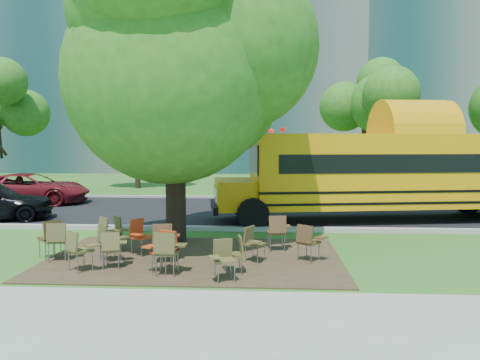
# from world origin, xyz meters

# --- Properties ---
(ground) EXTENTS (160.00, 160.00, 0.00)m
(ground) POSITION_xyz_m (0.00, 0.00, 0.00)
(ground) COLOR #28551A
(ground) RESTS_ON ground
(sidewalk) EXTENTS (60.00, 4.00, 0.04)m
(sidewalk) POSITION_xyz_m (0.00, -5.00, 0.02)
(sidewalk) COLOR gray
(sidewalk) RESTS_ON ground
(dirt_patch) EXTENTS (7.00, 4.50, 0.03)m
(dirt_patch) POSITION_xyz_m (1.00, -0.50, 0.01)
(dirt_patch) COLOR #382819
(dirt_patch) RESTS_ON ground
(asphalt_road) EXTENTS (80.00, 8.00, 0.04)m
(asphalt_road) POSITION_xyz_m (0.00, 7.00, 0.02)
(asphalt_road) COLOR black
(asphalt_road) RESTS_ON ground
(kerb_near) EXTENTS (80.00, 0.25, 0.14)m
(kerb_near) POSITION_xyz_m (0.00, 3.00, 0.07)
(kerb_near) COLOR gray
(kerb_near) RESTS_ON ground
(kerb_far) EXTENTS (80.00, 0.25, 0.14)m
(kerb_far) POSITION_xyz_m (0.00, 11.10, 0.07)
(kerb_far) COLOR gray
(kerb_far) RESTS_ON ground
(building_main) EXTENTS (38.00, 16.00, 22.00)m
(building_main) POSITION_xyz_m (-8.00, 36.00, 11.00)
(building_main) COLOR slate
(building_main) RESTS_ON ground
(building_right) EXTENTS (30.00, 16.00, 25.00)m
(building_right) POSITION_xyz_m (24.00, 38.00, 12.50)
(building_right) COLOR gray
(building_right) RESTS_ON ground
(bg_tree_2) EXTENTS (4.80, 4.80, 6.62)m
(bg_tree_2) POSITION_xyz_m (-5.00, 16.00, 4.21)
(bg_tree_2) COLOR black
(bg_tree_2) RESTS_ON ground
(bg_tree_3) EXTENTS (5.60, 5.60, 7.84)m
(bg_tree_3) POSITION_xyz_m (8.00, 14.00, 5.03)
(bg_tree_3) COLOR black
(bg_tree_3) RESTS_ON ground
(main_tree) EXTENTS (7.20, 7.20, 8.83)m
(main_tree) POSITION_xyz_m (0.20, 1.28, 5.22)
(main_tree) COLOR black
(main_tree) RESTS_ON ground
(school_bus) EXTENTS (12.79, 4.61, 3.07)m
(school_bus) POSITION_xyz_m (7.74, 5.31, 1.77)
(school_bus) COLOR orange
(school_bus) RESTS_ON ground
(chair_0) EXTENTS (0.63, 0.64, 0.94)m
(chair_0) POSITION_xyz_m (-2.12, -0.99, 0.58)
(chair_0) COLOR #4D4521
(chair_0) RESTS_ON ground
(chair_1) EXTENTS (0.78, 0.62, 0.91)m
(chair_1) POSITION_xyz_m (-1.30, -1.85, 0.56)
(chair_1) COLOR brown
(chair_1) RESTS_ON ground
(chair_2) EXTENTS (0.58, 0.62, 0.85)m
(chair_2) POSITION_xyz_m (-0.67, -1.57, 0.53)
(chair_2) COLOR brown
(chair_2) RESTS_ON ground
(chair_3) EXTENTS (0.74, 0.58, 0.91)m
(chair_3) POSITION_xyz_m (0.54, -1.76, 0.56)
(chair_3) COLOR #AE3512
(chair_3) RESTS_ON ground
(chair_4) EXTENTS (0.64, 0.56, 0.96)m
(chair_4) POSITION_xyz_m (0.67, -2.03, 0.59)
(chair_4) COLOR #463E1E
(chair_4) RESTS_ON ground
(chair_5) EXTENTS (0.58, 0.64, 0.85)m
(chair_5) POSITION_xyz_m (1.86, -2.30, 0.53)
(chair_5) COLOR brown
(chair_5) RESTS_ON ground
(chair_6) EXTENTS (0.58, 0.56, 0.83)m
(chair_6) POSITION_xyz_m (2.07, -1.76, 0.51)
(chair_6) COLOR #4D4621
(chair_6) RESTS_ON ground
(chair_7) EXTENTS (0.77, 0.61, 0.90)m
(chair_7) POSITION_xyz_m (3.71, -0.72, 0.56)
(chair_7) COLOR #483019
(chair_7) RESTS_ON ground
(chair_8) EXTENTS (0.64, 0.81, 0.95)m
(chair_8) POSITION_xyz_m (-2.44, -0.68, 0.58)
(chair_8) COLOR #3E2C16
(chair_8) RESTS_ON ground
(chair_9) EXTENTS (0.72, 0.57, 0.84)m
(chair_9) POSITION_xyz_m (-1.34, 0.54, 0.52)
(chair_9) COLOR #4B4320
(chair_9) RESTS_ON ground
(chair_10) EXTENTS (0.60, 0.77, 0.90)m
(chair_10) POSITION_xyz_m (-0.41, -0.27, 0.56)
(chair_10) COLOR red
(chair_10) RESTS_ON ground
(chair_11) EXTENTS (0.65, 0.65, 0.96)m
(chair_11) POSITION_xyz_m (0.38, -1.03, 0.59)
(chair_11) COLOR #4D301B
(chair_11) RESTS_ON ground
(chair_12) EXTENTS (0.55, 0.70, 0.84)m
(chair_12) POSITION_xyz_m (2.41, -0.77, 0.52)
(chair_12) COLOR #4F4322
(chair_12) RESTS_ON ground
(chair_13) EXTENTS (0.64, 0.63, 0.96)m
(chair_13) POSITION_xyz_m (3.02, 0.30, 0.59)
(chair_13) COLOR #50351C
(chair_13) RESTS_ON ground
(chair_14) EXTENTS (0.79, 0.62, 0.92)m
(chair_14) POSITION_xyz_m (-0.94, -0.99, 0.57)
(chair_14) COLOR #45411E
(chair_14) RESTS_ON ground
(chair_15) EXTENTS (0.81, 0.64, 0.94)m
(chair_15) POSITION_xyz_m (-1.22, -0.17, 0.58)
(chair_15) COLOR #4F4822
(chair_15) RESTS_ON ground
(bg_car_red) EXTENTS (5.19, 2.71, 1.39)m
(bg_car_red) POSITION_xyz_m (-7.78, 8.64, 0.70)
(bg_car_red) COLOR maroon
(bg_car_red) RESTS_ON ground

